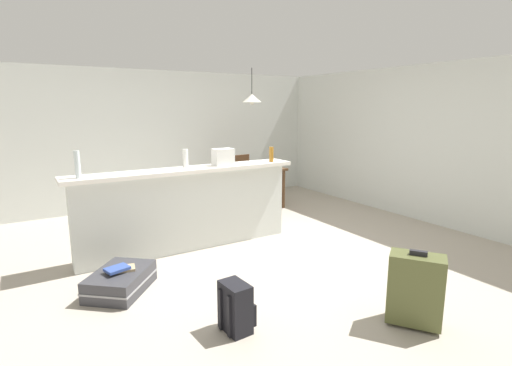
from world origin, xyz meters
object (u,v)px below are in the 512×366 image
at_px(dining_chair_near_partition, 263,185).
at_px(dining_chair_far_side, 238,175).
at_px(suitcase_upright_olive, 415,289).
at_px(bottle_white, 185,158).
at_px(grocery_bag, 223,157).
at_px(dining_table, 251,173).
at_px(backpack_black, 236,308).
at_px(book_stack, 120,269).
at_px(bottle_amber, 271,154).
at_px(pendant_lamp, 252,98).
at_px(suitcase_flat_charcoal, 121,281).
at_px(bottle_clear, 77,165).

relative_size(dining_chair_near_partition, dining_chair_far_side, 1.00).
xyz_separation_m(dining_chair_far_side, suitcase_upright_olive, (-0.88, -4.70, -0.19)).
xyz_separation_m(bottle_white, dining_chair_far_side, (1.81, 1.90, -0.68)).
distance_m(grocery_bag, dining_table, 2.00).
bearing_deg(backpack_black, book_stack, 118.56).
height_order(bottle_amber, dining_chair_near_partition, bottle_amber).
xyz_separation_m(dining_chair_near_partition, book_stack, (-2.79, -1.71, -0.27)).
distance_m(bottle_white, suitcase_upright_olive, 3.07).
distance_m(pendant_lamp, suitcase_flat_charcoal, 4.00).
height_order(bottle_clear, book_stack, bottle_clear).
height_order(pendant_lamp, backpack_black, pendant_lamp).
distance_m(bottle_white, book_stack, 1.66).
bearing_deg(bottle_clear, pendant_lamp, 24.81).
relative_size(bottle_clear, bottle_white, 1.29).
height_order(bottle_clear, backpack_black, bottle_clear).
height_order(bottle_amber, suitcase_upright_olive, bottle_amber).
relative_size(bottle_white, book_stack, 0.73).
bearing_deg(dining_chair_near_partition, book_stack, -148.53).
bearing_deg(grocery_bag, bottle_white, 169.19).
xyz_separation_m(suitcase_flat_charcoal, backpack_black, (0.66, -1.23, 0.09)).
bearing_deg(backpack_black, bottle_white, 78.95).
distance_m(grocery_bag, suitcase_upright_olive, 2.87).
height_order(bottle_clear, dining_chair_far_side, bottle_clear).
bearing_deg(suitcase_upright_olive, suitcase_flat_charcoal, 135.60).
distance_m(dining_chair_far_side, backpack_black, 4.56).
height_order(suitcase_flat_charcoal, suitcase_upright_olive, suitcase_upright_olive).
relative_size(bottle_amber, backpack_black, 0.50).
relative_size(bottle_amber, grocery_bag, 0.81).
xyz_separation_m(bottle_clear, suitcase_flat_charcoal, (0.22, -0.72, -1.12)).
relative_size(grocery_bag, backpack_black, 0.62).
relative_size(bottle_amber, suitcase_flat_charcoal, 0.25).
bearing_deg(suitcase_upright_olive, pendant_lamp, 78.38).
bearing_deg(bottle_amber, dining_table, 69.43).
bearing_deg(dining_chair_far_side, dining_chair_near_partition, -94.40).
relative_size(bottle_amber, dining_chair_near_partition, 0.23).
bearing_deg(bottle_clear, dining_chair_far_side, 33.34).
bearing_deg(bottle_amber, suitcase_upright_olive, -96.29).
bearing_deg(suitcase_upright_olive, bottle_clear, 129.66).
xyz_separation_m(suitcase_flat_charcoal, book_stack, (0.00, -0.02, 0.14)).
relative_size(dining_table, book_stack, 3.46).
distance_m(bottle_clear, suitcase_upright_olive, 3.57).
xyz_separation_m(backpack_black, book_stack, (-0.66, 1.21, 0.05)).
xyz_separation_m(bottle_clear, dining_table, (3.06, 1.47, -0.58)).
xyz_separation_m(grocery_bag, suitcase_upright_olive, (0.43, -2.70, -0.86)).
distance_m(bottle_amber, grocery_bag, 0.73).
xyz_separation_m(bottle_clear, pendant_lamp, (3.05, 1.41, 0.76)).
distance_m(grocery_bag, suitcase_flat_charcoal, 2.04).
relative_size(dining_chair_near_partition, backpack_black, 2.21).
relative_size(dining_chair_near_partition, book_stack, 2.92).
xyz_separation_m(bottle_amber, book_stack, (-2.28, -0.70, -0.93)).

